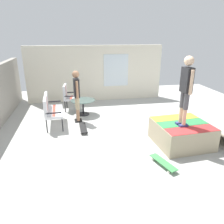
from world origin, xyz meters
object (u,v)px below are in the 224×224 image
skate_ramp (182,133)px  skateboard_spare (163,162)px  patio_chair_near_house (68,95)px  person_watching (77,92)px  person_skater (186,86)px  skateboard_by_bench (83,128)px  patio_bench (50,108)px  patio_table (83,104)px

skate_ramp → skateboard_spare: (-0.94, 0.93, -0.23)m
patio_chair_near_house → skateboard_spare: size_ratio=1.24×
person_watching → person_skater: person_skater is taller
patio_chair_near_house → skateboard_by_bench: 2.21m
patio_bench → skateboard_by_bench: size_ratio=1.59×
patio_chair_near_house → skateboard_by_bench: bearing=-168.0°
patio_chair_near_house → skateboard_spare: 4.94m
skate_ramp → skateboard_by_bench: (1.37, 2.66, -0.23)m
patio_chair_near_house → person_watching: 1.40m
person_watching → skateboard_spare: size_ratio=2.15×
patio_chair_near_house → person_skater: (-3.60, -2.98, 1.07)m
person_watching → skateboard_by_bench: size_ratio=2.19×
skate_ramp → patio_chair_near_house: (3.46, 3.11, 0.30)m
skate_ramp → patio_bench: patio_bench is taller
skate_ramp → person_skater: (-0.14, 0.13, 1.37)m
skate_ramp → person_skater: bearing=136.0°
patio_table → skate_ramp: bearing=-137.4°
skate_ramp → patio_table: skate_ramp is taller
patio_bench → skateboard_spare: patio_bench is taller
person_skater → skateboard_spare: 1.96m
skate_ramp → patio_bench: 4.18m
skate_ramp → person_watching: person_watching is taller
patio_bench → patio_chair_near_house: same height
patio_chair_near_house → skateboard_by_bench: (-2.09, -0.45, -0.53)m
skate_ramp → skateboard_spare: size_ratio=2.78×
person_watching → skateboard_by_bench: person_watching is taller
patio_bench → skateboard_spare: (-2.90, -2.74, -0.53)m
person_watching → skateboard_spare: person_watching is taller
person_skater → skateboard_by_bench: (1.50, 2.53, -1.59)m
skate_ramp → patio_chair_near_house: size_ratio=2.25×
patio_chair_near_house → patio_table: size_ratio=1.13×
patio_table → skateboard_by_bench: size_ratio=1.12×
patio_table → skateboard_spare: 4.10m
patio_bench → skateboard_spare: 4.03m
skate_ramp → person_skater: person_skater is taller
patio_table → skateboard_spare: patio_table is taller
person_watching → person_skater: size_ratio=0.99×
skateboard_by_bench → skateboard_spare: 2.88m
skate_ramp → person_watching: 3.60m
person_skater → skateboard_by_bench: bearing=59.3°
person_skater → patio_table: bearing=39.7°
patio_bench → skateboard_spare: size_ratio=1.56×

